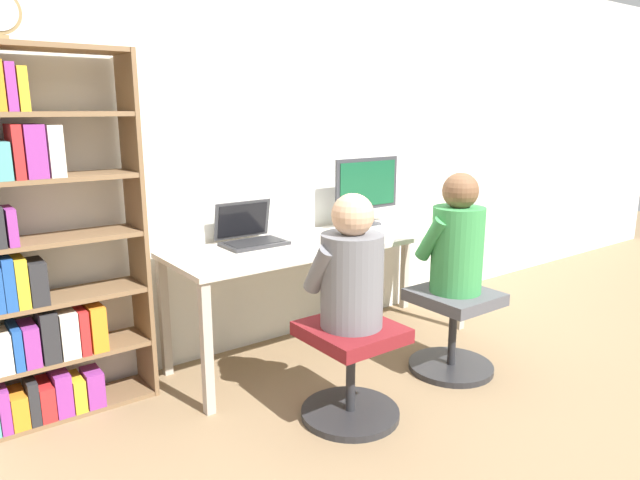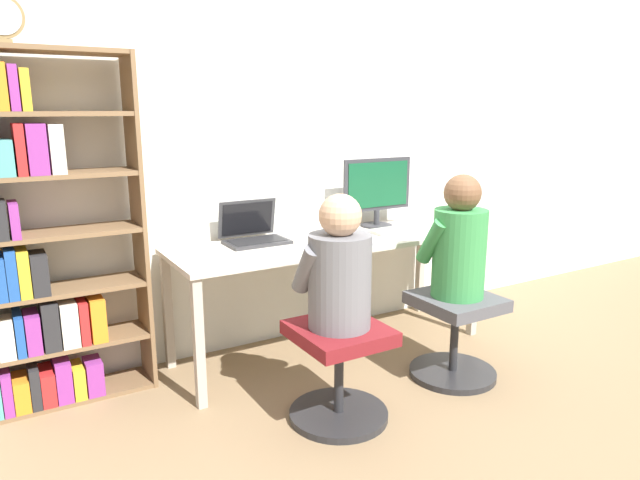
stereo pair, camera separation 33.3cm
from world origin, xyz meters
name	(u,v)px [view 2 (the right image)]	position (x,y,z in m)	size (l,w,h in m)	color
ground_plane	(359,368)	(0.00, 0.00, 0.00)	(14.00, 14.00, 0.00)	#846B4C
wall_back	(301,147)	(0.00, 0.71, 1.30)	(10.00, 0.05, 2.60)	silver
desk	(332,250)	(0.00, 0.32, 0.68)	(2.06, 0.64, 0.75)	beige
desktop_monitor	(377,191)	(0.48, 0.49, 1.00)	(0.55, 0.22, 0.47)	#333338
laptop	(254,234)	(-0.46, 0.49, 0.80)	(0.38, 0.29, 0.25)	#2D2D30
keyboard	(399,229)	(0.51, 0.28, 0.76)	(0.42, 0.15, 0.03)	silver
computer_mouse_by_keyboard	(364,234)	(0.22, 0.29, 0.76)	(0.07, 0.10, 0.03)	black
office_chair_left	(455,331)	(0.42, -0.37, 0.28)	(0.51, 0.51, 0.50)	#262628
office_chair_right	(339,367)	(-0.42, -0.42, 0.28)	(0.51, 0.51, 0.50)	#262628
person_at_monitor	(459,243)	(0.42, -0.37, 0.81)	(0.37, 0.33, 0.70)	#388C47
person_at_laptop	(339,270)	(-0.42, -0.42, 0.79)	(0.38, 0.33, 0.66)	slate
bookshelf	(37,252)	(-1.66, 0.50, 0.84)	(0.87, 0.28, 1.85)	brown
desk_clock	(1,17)	(-1.70, 0.44, 1.96)	(0.19, 0.03, 0.21)	olive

